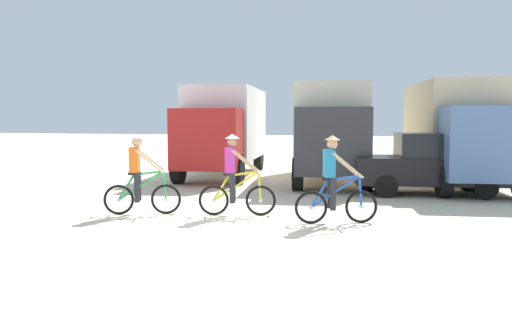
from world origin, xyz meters
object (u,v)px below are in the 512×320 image
at_px(box_truck_avon_van, 224,127).
at_px(cyclist_orange_shirt, 139,177).
at_px(box_truck_tan_camper, 458,128).
at_px(cyclist_near_camera, 334,183).
at_px(sedan_parked, 431,164).
at_px(box_truck_cream_rv, 331,127).
at_px(cyclist_cowboy_hat, 234,178).

height_order(box_truck_avon_van, cyclist_orange_shirt, box_truck_avon_van).
relative_size(box_truck_tan_camper, cyclist_near_camera, 3.85).
xyz_separation_m(sedan_parked, cyclist_orange_shirt, (-6.55, -4.96, -0.04)).
bearing_deg(box_truck_cream_rv, sedan_parked, -39.71).
xyz_separation_m(cyclist_cowboy_hat, cyclist_near_camera, (2.23, -0.30, 0.00)).
relative_size(sedan_parked, cyclist_orange_shirt, 2.42).
xyz_separation_m(box_truck_cream_rv, cyclist_near_camera, (0.96, -7.46, -1.03)).
distance_m(cyclist_orange_shirt, cyclist_near_camera, 4.33).
distance_m(sedan_parked, cyclist_near_camera, 5.31).
xyz_separation_m(box_truck_avon_van, cyclist_cowboy_hat, (2.87, -7.73, -1.03)).
height_order(cyclist_cowboy_hat, cyclist_near_camera, same).
bearing_deg(cyclist_near_camera, cyclist_cowboy_hat, 172.31).
height_order(cyclist_orange_shirt, cyclist_cowboy_hat, same).
bearing_deg(box_truck_avon_van, sedan_parked, -23.71).
relative_size(box_truck_avon_van, box_truck_cream_rv, 1.00).
height_order(sedan_parked, cyclist_cowboy_hat, cyclist_cowboy_hat).
bearing_deg(cyclist_near_camera, box_truck_avon_van, 122.39).
bearing_deg(cyclist_orange_shirt, cyclist_near_camera, 1.85).
relative_size(box_truck_cream_rv, cyclist_cowboy_hat, 3.85).
bearing_deg(box_truck_avon_van, box_truck_cream_rv, -7.86).
distance_m(sedan_parked, cyclist_orange_shirt, 8.22).
bearing_deg(box_truck_tan_camper, box_truck_cream_rv, 175.05).
relative_size(box_truck_avon_van, box_truck_tan_camper, 1.00).
bearing_deg(box_truck_cream_rv, cyclist_cowboy_hat, -100.02).
distance_m(box_truck_avon_van, sedan_parked, 8.05).
distance_m(box_truck_tan_camper, cyclist_near_camera, 7.85).
bearing_deg(box_truck_tan_camper, cyclist_cowboy_hat, -128.44).
height_order(box_truck_avon_van, sedan_parked, box_truck_avon_van).
xyz_separation_m(box_truck_avon_van, cyclist_orange_shirt, (0.77, -8.17, -1.03)).
relative_size(box_truck_cream_rv, cyclist_orange_shirt, 3.85).
distance_m(box_truck_avon_van, cyclist_orange_shirt, 8.27).
bearing_deg(cyclist_orange_shirt, sedan_parked, 37.15).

